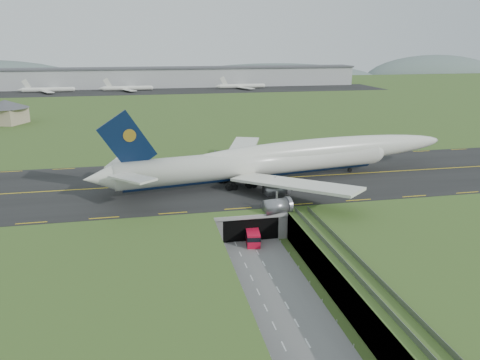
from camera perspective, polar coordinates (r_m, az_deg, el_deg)
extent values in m
plane|color=#415F26|center=(93.23, 2.44, -9.45)|extent=(900.00, 900.00, 0.00)
cube|color=gray|center=(91.96, 2.46, -7.77)|extent=(800.00, 800.00, 6.00)
cube|color=slate|center=(86.72, 3.65, -11.51)|extent=(12.00, 75.00, 0.20)
cube|color=black|center=(121.18, -1.26, -0.13)|extent=(800.00, 44.00, 0.18)
cube|color=gray|center=(108.27, 0.06, -2.51)|extent=(16.00, 22.00, 1.00)
cube|color=gray|center=(108.01, -3.58, -4.00)|extent=(2.00, 22.00, 6.00)
cube|color=gray|center=(110.65, 3.62, -3.49)|extent=(2.00, 22.00, 6.00)
cube|color=black|center=(104.72, 0.62, -4.94)|extent=(12.00, 12.00, 5.00)
cube|color=#A8A8A3|center=(98.09, 1.36, -4.51)|extent=(17.00, 0.50, 0.80)
cube|color=#A8A8A3|center=(78.49, 13.78, -10.48)|extent=(3.00, 53.00, 0.50)
cube|color=gray|center=(77.61, 12.87, -10.12)|extent=(0.06, 53.00, 1.00)
cube|color=gray|center=(78.74, 14.76, -9.85)|extent=(0.06, 53.00, 1.00)
cylinder|color=#A8A8A3|center=(72.65, 16.87, -15.81)|extent=(0.90, 0.90, 5.60)
cylinder|color=#A8A8A3|center=(81.85, 12.89, -11.60)|extent=(0.90, 0.90, 5.60)
cylinder|color=#A8A8A3|center=(91.71, 9.83, -8.22)|extent=(0.90, 0.90, 5.60)
cylinder|color=silver|center=(118.22, 2.00, 2.09)|extent=(70.48, 18.37, 6.62)
sphere|color=silver|center=(135.64, 15.83, 3.35)|extent=(7.49, 7.49, 6.49)
cone|color=silver|center=(109.45, -16.76, 0.19)|extent=(8.20, 7.42, 6.29)
ellipsoid|color=silver|center=(126.38, 9.97, 3.49)|extent=(78.72, 19.27, 6.95)
ellipsoid|color=black|center=(134.85, 15.50, 3.66)|extent=(5.06, 3.64, 2.32)
cylinder|color=black|center=(118.89, 1.99, 0.88)|extent=(66.36, 14.00, 2.78)
cube|color=silver|center=(134.12, 0.03, 3.38)|extent=(17.56, 31.60, 2.78)
cube|color=silver|center=(117.08, -14.14, 2.23)|extent=(8.00, 12.28, 1.06)
cube|color=silver|center=(104.98, 6.59, -0.47)|extent=(25.38, 28.49, 2.78)
cube|color=silver|center=(102.19, -12.99, 0.24)|extent=(10.65, 11.86, 1.06)
cube|color=black|center=(108.26, -13.56, 4.50)|extent=(13.08, 2.83, 14.64)
cylinder|color=gold|center=(108.03, -13.34, 5.33)|extent=(2.98, 1.20, 2.90)
cylinder|color=slate|center=(128.37, 0.57, 1.30)|extent=(5.88, 4.27, 3.41)
cylinder|color=slate|center=(136.64, -3.03, 2.22)|extent=(5.88, 4.27, 3.41)
cylinder|color=slate|center=(111.09, 4.33, -1.18)|extent=(5.88, 4.27, 3.41)
cylinder|color=slate|center=(99.81, 4.46, -3.26)|extent=(5.88, 4.27, 3.41)
cylinder|color=black|center=(132.70, 13.23, 1.20)|extent=(1.21, 0.70, 1.14)
cube|color=black|center=(117.72, -0.10, -0.21)|extent=(7.34, 8.19, 1.45)
cube|color=red|center=(98.95, 1.52, -6.80)|extent=(3.65, 7.51, 2.89)
cube|color=black|center=(98.72, 1.53, -6.49)|extent=(3.72, 7.62, 0.96)
cube|color=black|center=(99.43, 1.52, -7.44)|extent=(3.39, 7.01, 0.48)
cylinder|color=black|center=(97.11, 0.90, -7.98)|extent=(0.45, 0.90, 0.87)
cylinder|color=black|center=(101.49, 0.69, -6.86)|extent=(0.45, 0.90, 0.87)
cylinder|color=black|center=(97.32, 2.39, -7.94)|extent=(0.45, 0.90, 0.87)
cylinder|color=black|center=(101.70, 2.10, -6.82)|extent=(0.45, 0.90, 0.87)
cube|color=tan|center=(230.48, -26.55, 6.99)|extent=(17.20, 17.20, 7.03)
cone|color=#4C4C51|center=(229.82, -26.72, 8.28)|extent=(25.23, 25.23, 3.52)
cube|color=#B2B2B2|center=(382.80, -8.61, 12.25)|extent=(300.00, 22.00, 15.00)
cube|color=#4C4C51|center=(382.34, -8.66, 13.37)|extent=(302.00, 24.00, 1.20)
cube|color=black|center=(353.58, -8.27, 10.72)|extent=(320.00, 50.00, 0.08)
cylinder|color=silver|center=(363.88, -22.36, 10.16)|extent=(34.00, 3.20, 3.20)
cylinder|color=silver|center=(357.94, -13.54, 10.84)|extent=(34.00, 3.20, 3.20)
cylinder|color=silver|center=(365.32, 0.21, 11.39)|extent=(34.00, 3.20, 3.20)
ellipsoid|color=slate|center=(532.13, 3.92, 11.65)|extent=(260.00, 91.00, 44.00)
ellipsoid|color=slate|center=(615.94, 22.53, 11.12)|extent=(180.00, 63.00, 60.00)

